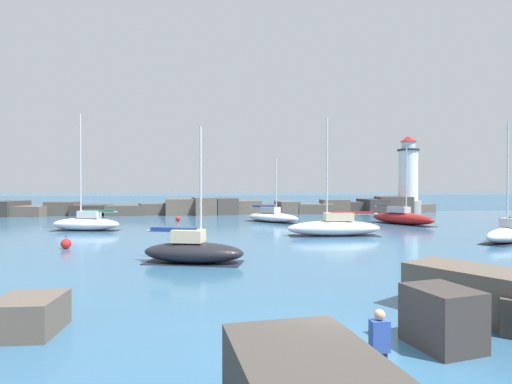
{
  "coord_description": "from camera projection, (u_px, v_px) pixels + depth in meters",
  "views": [
    {
      "loc": [
        -3.22,
        -8.52,
        3.98
      ],
      "look_at": [
        1.94,
        27.56,
        3.47
      ],
      "focal_mm": 28.0,
      "sensor_mm": 36.0,
      "label": 1
    }
  ],
  "objects": [
    {
      "name": "ground_plane",
      "position": [
        344.0,
        364.0,
        8.94
      ],
      "size": [
        600.0,
        600.0,
        0.0
      ],
      "primitive_type": "plane",
      "color": "#336084"
    },
    {
      "name": "open_sea_beyond",
      "position": [
        210.0,
        200.0,
        117.23
      ],
      "size": [
        400.0,
        116.0,
        0.01
      ],
      "color": "#235175",
      "rests_on": "ground"
    },
    {
      "name": "breakwater_jetty",
      "position": [
        230.0,
        207.0,
        57.99
      ],
      "size": [
        63.93,
        6.52,
        2.42
      ],
      "color": "#383330",
      "rests_on": "ground"
    },
    {
      "name": "lighthouse",
      "position": [
        408.0,
        180.0,
        61.46
      ],
      "size": [
        3.86,
        3.86,
        11.77
      ],
      "color": "gray",
      "rests_on": "ground"
    },
    {
      "name": "foreground_rocks",
      "position": [
        415.0,
        329.0,
        9.26
      ],
      "size": [
        16.17,
        10.09,
        1.49
      ],
      "color": "#423D38",
      "rests_on": "ground"
    },
    {
      "name": "sailboat_moored_0",
      "position": [
        193.0,
        251.0,
        20.76
      ],
      "size": [
        5.66,
        3.38,
        7.08
      ],
      "color": "black",
      "rests_on": "ground"
    },
    {
      "name": "sailboat_moored_1",
      "position": [
        334.0,
        227.0,
        32.08
      ],
      "size": [
        7.7,
        2.56,
        9.54
      ],
      "color": "white",
      "rests_on": "ground"
    },
    {
      "name": "sailboat_moored_2",
      "position": [
        86.0,
        223.0,
        35.89
      ],
      "size": [
        6.39,
        3.04,
        10.54
      ],
      "color": "white",
      "rests_on": "ground"
    },
    {
      "name": "sailboat_moored_3",
      "position": [
        272.0,
        217.0,
        44.48
      ],
      "size": [
        6.08,
        6.73,
        7.08
      ],
      "color": "white",
      "rests_on": "ground"
    },
    {
      "name": "sailboat_moored_4",
      "position": [
        510.0,
        233.0,
        28.53
      ],
      "size": [
        6.61,
        4.7,
        8.51
      ],
      "color": "silver",
      "rests_on": "ground"
    },
    {
      "name": "sailboat_moored_6",
      "position": [
        401.0,
        218.0,
        41.89
      ],
      "size": [
        4.7,
        7.67,
        8.05
      ],
      "color": "maroon",
      "rests_on": "ground"
    },
    {
      "name": "mooring_buoy_orange_near",
      "position": [
        178.0,
        219.0,
        45.73
      ],
      "size": [
        0.57,
        0.57,
        0.77
      ],
      "color": "red",
      "rests_on": "ground"
    },
    {
      "name": "mooring_buoy_far_side",
      "position": [
        66.0,
        244.0,
        25.47
      ],
      "size": [
        0.64,
        0.64,
        0.84
      ],
      "color": "red",
      "rests_on": "ground"
    },
    {
      "name": "person_on_rocks",
      "position": [
        379.0,
        346.0,
        7.73
      ],
      "size": [
        0.36,
        0.22,
        1.6
      ],
      "color": "#282833",
      "rests_on": "ground"
    }
  ]
}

